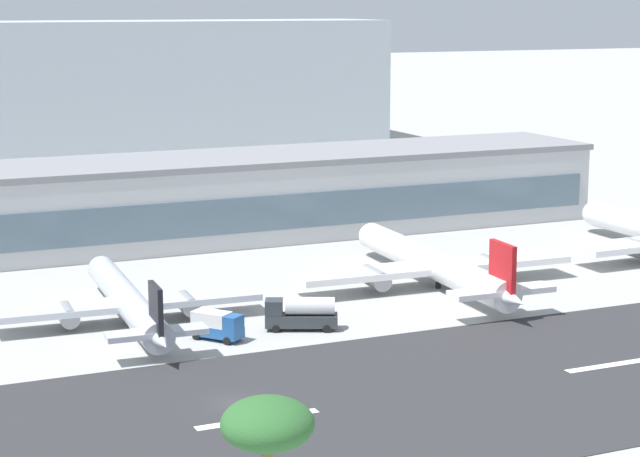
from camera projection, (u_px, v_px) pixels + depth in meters
name	position (u px, v px, depth m)	size (l,w,h in m)	color
ground_plane	(235.00, 403.00, 109.90)	(1400.00, 1400.00, 0.00)	#A8A8A3
runway_strip	(253.00, 420.00, 105.28)	(800.00, 38.86, 0.08)	#2D2D30
runway_centreline_dash_4	(258.00, 419.00, 105.45)	(12.00, 1.20, 0.01)	white
runway_centreline_dash_5	(614.00, 364.00, 121.46)	(12.00, 1.20, 0.01)	white
terminal_building	(190.00, 199.00, 184.33)	(141.98, 21.99, 13.42)	#B7BABC
distant_hotel_block	(170.00, 85.00, 300.68)	(114.14, 31.41, 33.38)	#A8B2BC
airliner_black_tail_gate_1	(130.00, 303.00, 136.13)	(32.45, 40.14, 8.37)	silver
airliner_red_tail_gate_2	(438.00, 266.00, 153.83)	(39.86, 45.57, 9.51)	white
service_fuel_truck_0	(301.00, 313.00, 134.29)	(8.83, 5.81, 3.95)	#2D3338
service_box_truck_1	(217.00, 325.00, 130.30)	(5.57, 6.21, 3.25)	#23569E
palm_tree_2	(268.00, 433.00, 64.82)	(5.40, 5.40, 15.90)	brown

